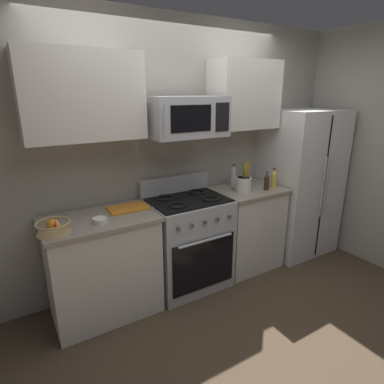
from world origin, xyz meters
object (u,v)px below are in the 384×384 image
fruit_basket (53,227)px  bottle_vinegar (233,176)px  cutting_board (128,208)px  bottle_soy (267,182)px  refrigerator (300,183)px  prep_bowl (100,220)px  range_oven (188,241)px  utensil_crock (243,183)px  bottle_oil (274,179)px  microwave (186,117)px

fruit_basket → bottle_vinegar: bottle_vinegar is taller
cutting_board → fruit_basket: bearing=-163.2°
cutting_board → bottle_soy: bottle_soy is taller
refrigerator → prep_bowl: 2.44m
range_oven → utensil_crock: size_ratio=3.40×
bottle_vinegar → refrigerator: bearing=-12.2°
fruit_basket → cutting_board: (0.65, 0.20, -0.04)m
bottle_oil → fruit_basket: bearing=-179.4°
microwave → utensil_crock: microwave is taller
range_oven → microwave: size_ratio=1.54×
range_oven → refrigerator: size_ratio=0.64×
refrigerator → fruit_basket: refrigerator is taller
microwave → bottle_soy: bearing=-10.2°
microwave → bottle_oil: (1.02, -0.13, -0.69)m
refrigerator → bottle_vinegar: bearing=167.8°
fruit_basket → bottle_vinegar: size_ratio=1.03×
bottle_oil → bottle_vinegar: bearing=141.0°
bottle_vinegar → cutting_board: bearing=-175.4°
cutting_board → bottle_vinegar: 1.27m
refrigerator → bottle_soy: 0.70m
microwave → bottle_oil: 1.24m
cutting_board → bottle_oil: size_ratio=1.61×
prep_bowl → bottle_vinegar: bearing=10.5°
range_oven → microwave: 1.22m
range_oven → utensil_crock: utensil_crock is taller
microwave → fruit_basket: size_ratio=2.81×
prep_bowl → bottle_oil: bearing=0.4°
cutting_board → refrigerator: bearing=-2.4°
microwave → bottle_vinegar: size_ratio=2.91×
bottle_soy → fruit_basket: bearing=179.7°
microwave → fruit_basket: bearing=-173.0°
prep_bowl → fruit_basket: bearing=-178.6°
cutting_board → utensil_crock: bearing=-5.2°
fruit_basket → utensil_crock: bearing=2.6°
refrigerator → microwave: bearing=178.5°
microwave → utensil_crock: size_ratio=2.21×
bottle_vinegar → bottle_soy: size_ratio=1.23×
refrigerator → cutting_board: size_ratio=5.00×
range_oven → prep_bowl: 1.00m
bottle_soy → refrigerator: bearing=10.0°
range_oven → microwave: microwave is taller
bottle_soy → bottle_vinegar: bearing=123.6°
microwave → fruit_basket: 1.43m
utensil_crock → refrigerator: bearing=1.5°
range_oven → bottle_oil: (1.02, -0.10, 0.53)m
bottle_soy → cutting_board: bearing=172.0°
cutting_board → bottle_oil: bottle_oil is taller
utensil_crock → cutting_board: utensil_crock is taller
prep_bowl → refrigerator: bearing=2.3°
utensil_crock → bottle_vinegar: 0.22m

